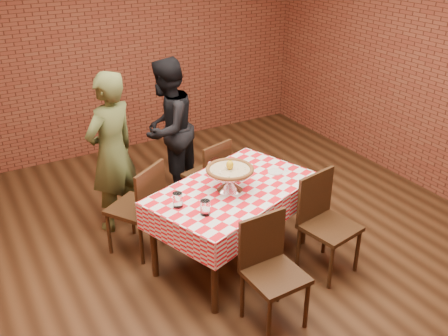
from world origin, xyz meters
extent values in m
plane|color=black|center=(0.00, 0.00, 0.00)|extent=(6.00, 6.00, 0.00)
plane|color=brown|center=(0.00, 3.00, 1.45)|extent=(5.50, 0.00, 5.50)
cube|color=#38200F|center=(0.08, 0.04, 0.38)|extent=(1.66, 1.30, 0.75)
cylinder|color=#C5B78F|center=(0.04, 0.03, 0.94)|extent=(0.52, 0.52, 0.03)
ellipsoid|color=yellow|center=(0.04, 0.03, 0.99)|extent=(0.08, 0.08, 0.08)
cylinder|color=white|center=(-0.35, -0.23, 0.82)|extent=(0.10, 0.10, 0.13)
cylinder|color=white|center=(-0.48, -0.01, 0.82)|extent=(0.10, 0.10, 0.13)
cylinder|color=white|center=(0.57, 0.09, 0.76)|extent=(0.18, 0.18, 0.01)
cube|color=white|center=(0.68, 0.08, 0.76)|extent=(0.06, 0.06, 0.00)
cube|color=white|center=(0.70, 0.13, 0.76)|extent=(0.06, 0.05, 0.00)
cube|color=silver|center=(0.06, 0.33, 0.83)|extent=(0.13, 0.13, 0.15)
imported|color=#474E27|center=(-0.65, 1.14, 0.82)|extent=(0.71, 0.61, 1.63)
imported|color=black|center=(0.11, 1.52, 0.79)|extent=(0.97, 0.94, 1.57)
camera|label=1|loc=(-1.92, -3.27, 2.88)|focal=40.29mm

